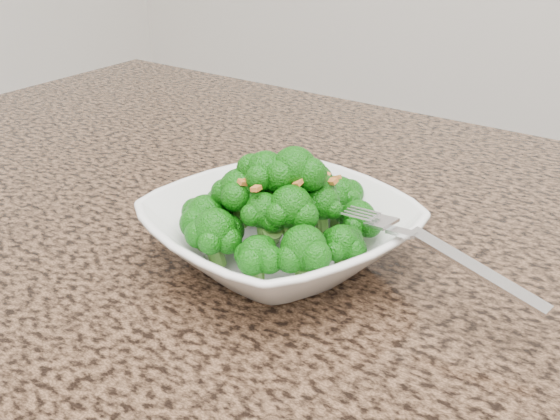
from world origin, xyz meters
The scene contains 5 objects.
granite_counter centered at (0.00, 0.30, 0.89)m, with size 1.64×1.04×0.03m, color brown.
bowl centered at (-0.15, 0.35, 0.93)m, with size 0.22×0.22×0.05m, color white.
broccoli_pile centered at (-0.15, 0.35, 0.99)m, with size 0.19×0.19×0.07m, color #11630B, non-canonical shape.
garlic_topping centered at (-0.15, 0.35, 1.03)m, with size 0.12×0.12×0.01m, color orange, non-canonical shape.
fork centered at (-0.04, 0.36, 0.96)m, with size 0.19×0.03×0.01m, color silver, non-canonical shape.
Camera 1 is at (0.16, -0.09, 1.21)m, focal length 45.00 mm.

